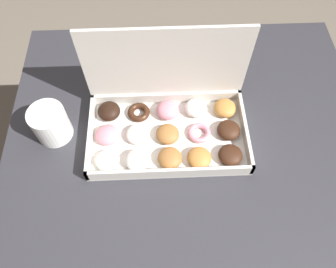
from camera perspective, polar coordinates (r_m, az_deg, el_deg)
The scene contains 4 objects.
ground_plane at distance 1.48m, azimuth 2.28°, elevation -16.21°, with size 8.00×8.00×0.00m, color #6B6054.
dining_table at distance 0.91m, azimuth 3.59°, elevation -6.87°, with size 0.94×0.94×0.70m.
donut_box at distance 0.82m, azimuth -0.10°, elevation 2.60°, with size 0.40×0.23×0.26m.
coffee_mug at distance 0.86m, azimuth -19.79°, elevation 1.76°, with size 0.09×0.09×0.09m.
Camera 1 is at (-0.07, -0.36, 1.44)m, focal length 35.00 mm.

